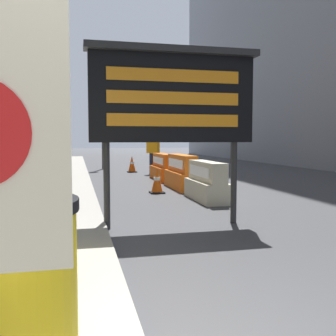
{
  "coord_description": "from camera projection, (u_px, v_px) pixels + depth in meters",
  "views": [
    {
      "loc": [
        -0.4,
        -1.67,
        1.39
      ],
      "look_at": [
        1.63,
        7.11,
        0.72
      ],
      "focal_mm": 42.0,
      "sensor_mm": 36.0,
      "label": 1
    }
  ],
  "objects": [
    {
      "name": "traffic_cone_near",
      "position": [
        132.0,
        164.0,
        16.39
      ],
      "size": [
        0.39,
        0.39,
        0.69
      ],
      "color": "black",
      "rests_on": "ground_plane"
    },
    {
      "name": "jersey_barrier_orange_far",
      "position": [
        163.0,
        168.0,
        13.35
      ],
      "size": [
        0.59,
        1.95,
        0.89
      ],
      "color": "orange",
      "rests_on": "ground_plane"
    },
    {
      "name": "pedestrian_worker",
      "position": [
        153.0,
        148.0,
        15.44
      ],
      "size": [
        0.52,
        0.49,
        1.72
      ],
      "rotation": [
        0.0,
        0.0,
        2.46
      ],
      "color": "#23283D",
      "rests_on": "ground_plane"
    },
    {
      "name": "jersey_barrier_orange_near",
      "position": [
        182.0,
        174.0,
        11.0
      ],
      "size": [
        0.59,
        1.93,
        0.95
      ],
      "color": "orange",
      "rests_on": "ground_plane"
    },
    {
      "name": "message_board",
      "position": [
        173.0,
        97.0,
        6.13
      ],
      "size": [
        2.72,
        0.36,
        2.79
      ],
      "color": "#28282B",
      "rests_on": "ground_plane"
    },
    {
      "name": "traffic_cone_mid",
      "position": [
        157.0,
        181.0,
        10.03
      ],
      "size": [
        0.36,
        0.36,
        0.65
      ],
      "color": "black",
      "rests_on": "ground_plane"
    },
    {
      "name": "traffic_light_near_curb",
      "position": [
        103.0,
        107.0,
        17.92
      ],
      "size": [
        0.28,
        0.45,
        3.94
      ],
      "color": "#2D2D30",
      "rests_on": "ground_plane"
    },
    {
      "name": "jersey_barrier_cream",
      "position": [
        207.0,
        183.0,
        8.89
      ],
      "size": [
        0.59,
        1.72,
        0.88
      ],
      "color": "beige",
      "rests_on": "ground_plane"
    },
    {
      "name": "traffic_light_far_side",
      "position": [
        233.0,
        117.0,
        21.99
      ],
      "size": [
        0.28,
        0.45,
        3.61
      ],
      "color": "#2D2D30",
      "rests_on": "ground_plane"
    },
    {
      "name": "barrel_drum_back",
      "position": [
        18.0,
        220.0,
        3.78
      ],
      "size": [
        0.82,
        0.82,
        0.96
      ],
      "color": "yellow",
      "rests_on": "sidewalk_left"
    },
    {
      "name": "barrel_drum_middle",
      "position": [
        8.0,
        246.0,
        2.88
      ],
      "size": [
        0.82,
        0.82,
        0.96
      ],
      "color": "yellow",
      "rests_on": "sidewalk_left"
    }
  ]
}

